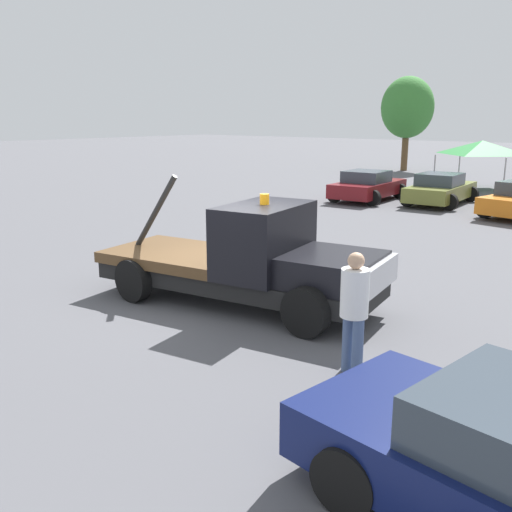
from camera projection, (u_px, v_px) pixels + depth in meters
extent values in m
plane|color=#545459|center=(237.00, 303.00, 11.54)|extent=(160.00, 160.00, 0.00)
cube|color=black|center=(237.00, 278.00, 11.42)|extent=(5.96, 2.75, 0.35)
cube|color=black|center=(333.00, 269.00, 10.30)|extent=(1.87, 1.98, 0.55)
cube|color=silver|center=(379.00, 277.00, 9.89)|extent=(0.42, 1.84, 0.50)
cube|color=black|center=(264.00, 239.00, 10.91)|extent=(1.58, 2.23, 1.35)
cube|color=brown|center=(179.00, 255.00, 12.05)|extent=(3.16, 2.49, 0.22)
cylinder|color=black|center=(156.00, 211.00, 12.13)|extent=(1.19, 0.31, 1.63)
cylinder|color=orange|center=(264.00, 199.00, 10.72)|extent=(0.18, 0.18, 0.20)
cylinder|color=black|center=(348.00, 284.00, 11.29)|extent=(0.88, 0.26, 0.88)
cylinder|color=black|center=(305.00, 312.00, 9.65)|extent=(0.88, 0.26, 0.88)
cylinder|color=black|center=(191.00, 260.00, 13.17)|extent=(0.88, 0.26, 0.88)
cylinder|color=black|center=(133.00, 280.00, 11.53)|extent=(0.88, 0.26, 0.88)
cylinder|color=black|center=(446.00, 412.00, 6.59)|extent=(0.68, 0.22, 0.68)
cylinder|color=black|center=(346.00, 480.00, 5.35)|extent=(0.68, 0.22, 0.68)
cylinder|color=#475B84|center=(357.00, 348.00, 8.15)|extent=(0.17, 0.17, 0.89)
cylinder|color=#475B84|center=(348.00, 343.00, 8.34)|extent=(0.17, 0.17, 0.89)
cylinder|color=white|center=(355.00, 293.00, 8.06)|extent=(0.41, 0.41, 0.70)
sphere|color=tan|center=(356.00, 261.00, 7.95)|extent=(0.24, 0.24, 0.24)
cube|color=maroon|center=(368.00, 188.00, 25.57)|extent=(2.20, 4.39, 0.60)
cube|color=#333D47|center=(366.00, 176.00, 25.27)|extent=(1.81, 1.90, 0.50)
cylinder|color=black|center=(363.00, 188.00, 27.28)|extent=(0.68, 0.22, 0.68)
cylinder|color=black|center=(400.00, 191.00, 26.24)|extent=(0.68, 0.22, 0.68)
cylinder|color=black|center=(334.00, 195.00, 24.99)|extent=(0.68, 0.22, 0.68)
cylinder|color=black|center=(373.00, 198.00, 23.95)|extent=(0.68, 0.22, 0.68)
cube|color=olive|center=(441.00, 192.00, 24.42)|extent=(2.12, 4.53, 0.60)
cube|color=#333D47|center=(440.00, 179.00, 24.12)|extent=(1.73, 1.96, 0.50)
cylinder|color=black|center=(432.00, 191.00, 26.14)|extent=(0.68, 0.22, 0.68)
cylinder|color=black|center=(471.00, 194.00, 25.16)|extent=(0.68, 0.22, 0.68)
cylinder|color=black|center=(408.00, 199.00, 23.77)|extent=(0.68, 0.22, 0.68)
cylinder|color=black|center=(450.00, 202.00, 22.79)|extent=(0.68, 0.22, 0.68)
cylinder|color=black|center=(485.00, 209.00, 21.09)|extent=(0.68, 0.22, 0.68)
cylinder|color=#9E9EA3|center=(434.00, 172.00, 29.19)|extent=(0.07, 0.07, 1.79)
cylinder|color=#9E9EA3|center=(504.00, 177.00, 27.05)|extent=(0.07, 0.07, 1.79)
cylinder|color=#9E9EA3|center=(459.00, 168.00, 31.78)|extent=(0.07, 0.07, 1.79)
pyramid|color=#287F38|center=(482.00, 147.00, 29.12)|extent=(3.46, 3.46, 0.70)
cylinder|color=brown|center=(405.00, 154.00, 39.66)|extent=(0.44, 0.44, 2.22)
ellipsoid|color=#387A33|center=(407.00, 107.00, 38.91)|extent=(3.56, 3.56, 4.13)
cube|color=black|center=(267.00, 246.00, 16.52)|extent=(0.40, 0.40, 0.04)
cone|color=orange|center=(267.00, 237.00, 16.46)|extent=(0.36, 0.36, 0.55)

